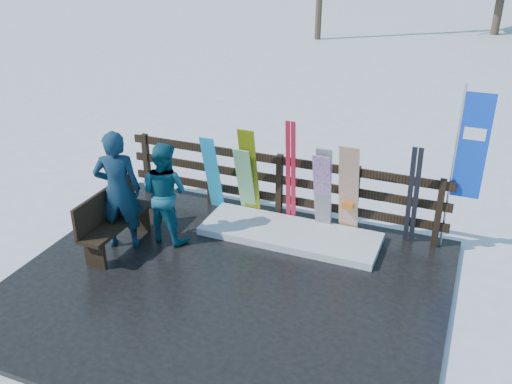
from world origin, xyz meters
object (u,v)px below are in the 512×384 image
at_px(snowboard_3, 322,193).
at_px(person_front, 118,190).
at_px(snowboard_2, 250,174).
at_px(snowboard_5, 349,191).
at_px(snowboard_0, 212,173).
at_px(snowboard_1, 245,182).
at_px(bench, 113,217).
at_px(rental_flag, 468,153).
at_px(person_back, 164,192).
at_px(snowboard_4, 323,191).

distance_m(snowboard_3, person_front, 3.19).
xyz_separation_m(snowboard_2, snowboard_5, (1.68, -0.00, -0.02)).
distance_m(snowboard_0, snowboard_1, 0.62).
xyz_separation_m(bench, person_front, (0.09, 0.09, 0.44)).
distance_m(snowboard_2, rental_flag, 3.42).
bearing_deg(snowboard_3, snowboard_5, -0.00).
xyz_separation_m(snowboard_1, person_back, (-0.88, -1.15, 0.17)).
bearing_deg(snowboard_0, bench, -118.06).
bearing_deg(snowboard_1, bench, -131.99).
relative_size(snowboard_0, person_front, 0.77).
xyz_separation_m(snowboard_1, snowboard_3, (1.34, 0.00, 0.05)).
distance_m(snowboard_2, person_back, 1.49).
relative_size(snowboard_1, snowboard_3, 0.93).
relative_size(snowboard_2, snowboard_4, 1.12).
height_order(snowboard_2, person_back, snowboard_2).
height_order(snowboard_1, person_front, person_front).
bearing_deg(person_front, snowboard_1, -157.42).
relative_size(snowboard_5, person_back, 1.01).
distance_m(bench, snowboard_4, 3.32).
bearing_deg(snowboard_0, rental_flag, 3.85).
height_order(snowboard_0, person_back, person_back).
distance_m(snowboard_2, person_front, 2.18).
height_order(snowboard_0, snowboard_4, snowboard_4).
bearing_deg(snowboard_2, snowboard_0, -180.00).
xyz_separation_m(rental_flag, person_front, (-4.81, -1.85, -0.65)).
relative_size(snowboard_0, person_back, 0.90).
height_order(rental_flag, person_front, rental_flag).
relative_size(snowboard_2, person_front, 0.88).
relative_size(snowboard_2, rental_flag, 0.64).
height_order(snowboard_0, snowboard_1, snowboard_0).
bearing_deg(snowboard_5, snowboard_1, 180.00).
relative_size(snowboard_1, snowboard_2, 0.80).
bearing_deg(snowboard_0, snowboard_2, 0.00).
bearing_deg(snowboard_5, snowboard_3, 180.00).
bearing_deg(snowboard_1, snowboard_0, 180.00).
distance_m(snowboard_0, snowboard_4, 1.97).
distance_m(snowboard_0, snowboard_2, 0.70).
xyz_separation_m(snowboard_1, person_front, (-1.42, -1.58, 0.30)).
bearing_deg(rental_flag, bench, -158.36).
bearing_deg(snowboard_5, rental_flag, 9.39).
bearing_deg(bench, snowboard_2, 46.57).
bearing_deg(bench, rental_flag, 21.64).
distance_m(snowboard_2, snowboard_4, 1.28).
bearing_deg(bench, snowboard_0, 61.94).
relative_size(snowboard_1, person_back, 0.82).
height_order(bench, snowboard_5, snowboard_5).
bearing_deg(snowboard_5, snowboard_4, 180.00).
distance_m(snowboard_5, person_front, 3.55).
distance_m(rental_flag, person_back, 4.57).
relative_size(bench, snowboard_5, 0.91).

